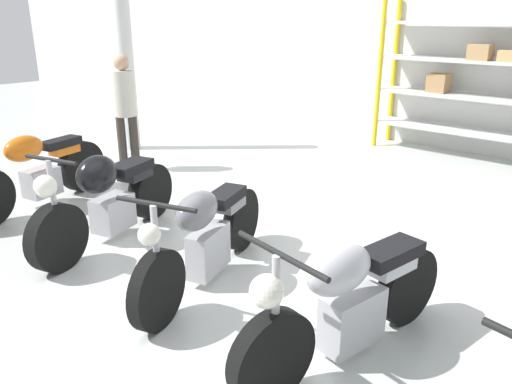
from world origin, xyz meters
TOP-DOWN VIEW (x-y plane):
  - ground_plane at (0.00, 0.00)m, footprint 30.00×30.00m
  - back_wall at (0.00, 5.86)m, footprint 30.00×0.08m
  - shelving_rack at (0.43, 5.50)m, footprint 3.45×0.63m
  - support_pillar at (-4.49, 2.22)m, footprint 0.28×0.28m
  - motorcycle_orange at (-2.95, -0.28)m, footprint 0.78×2.07m
  - motorcycle_black at (-1.44, -0.27)m, footprint 0.81×2.03m
  - motorcycle_grey at (-0.06, -0.21)m, footprint 0.90×2.05m
  - motorcycle_silver at (1.42, -0.30)m, footprint 0.74×1.96m
  - person_near_rack at (-3.43, 1.40)m, footprint 0.45×0.45m

SIDE VIEW (x-z plane):
  - ground_plane at x=0.00m, z-range 0.00..0.00m
  - motorcycle_silver at x=1.42m, z-range -0.05..0.95m
  - motorcycle_orange at x=-2.95m, z-range -0.07..0.97m
  - motorcycle_grey at x=-0.06m, z-range -0.05..0.95m
  - motorcycle_black at x=-1.44m, z-range -0.07..1.01m
  - person_near_rack at x=-3.43m, z-range 0.16..1.87m
  - shelving_rack at x=0.43m, z-range 0.08..2.59m
  - back_wall at x=0.00m, z-range 0.00..3.60m
  - support_pillar at x=-4.49m, z-range 0.00..3.60m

